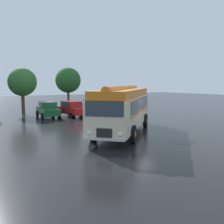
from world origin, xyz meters
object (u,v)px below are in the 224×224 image
object	(u,v)px
vintage_bus	(123,107)
car_mid_right	(94,107)
car_near_left	(48,109)
car_mid_left	(72,109)

from	to	relation	value
vintage_bus	car_mid_right	xyz separation A→B (m)	(3.45, 10.69, -1.05)
car_near_left	car_mid_left	distance (m)	2.58
car_near_left	car_mid_right	distance (m)	5.31
car_near_left	car_mid_left	world-z (taller)	same
car_mid_left	car_mid_right	size ratio (longest dim) A/B	0.99
car_mid_left	car_mid_right	world-z (taller)	same
vintage_bus	car_mid_left	xyz separation A→B (m)	(0.70, 10.79, -1.05)
vintage_bus	car_mid_left	size ratio (longest dim) A/B	2.08
vintage_bus	car_mid_left	distance (m)	10.86
car_mid_left	car_mid_right	bearing A→B (deg)	-2.02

